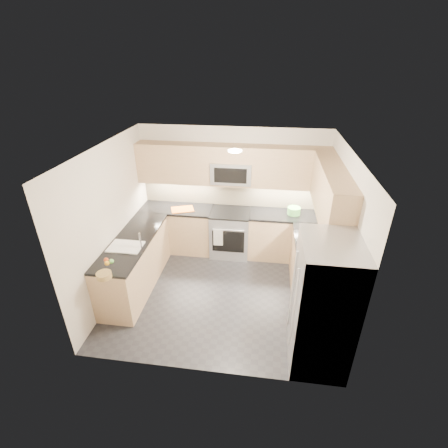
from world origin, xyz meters
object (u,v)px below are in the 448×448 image
gas_range (230,233)px  utensil_bowl (294,211)px  refrigerator (323,305)px  cutting_board (182,209)px  microwave (232,172)px  fruit_basket (104,275)px

gas_range → utensil_bowl: size_ratio=3.72×
refrigerator → cutting_board: (-2.40, 2.38, 0.05)m
microwave → cutting_board: size_ratio=1.78×
utensil_bowl → microwave: bearing=176.4°
microwave → cutting_board: (-0.95, -0.17, -0.75)m
microwave → refrigerator: (1.45, -2.55, -0.80)m
gas_range → fruit_basket: fruit_basket is taller
refrigerator → cutting_board: refrigerator is taller
microwave → refrigerator: 3.04m
refrigerator → gas_range: bearing=120.9°
fruit_basket → cutting_board: bearing=76.9°
cutting_board → microwave: bearing=10.3°
fruit_basket → refrigerator: bearing=-2.1°
utensil_bowl → cutting_board: 2.17m
cutting_board → fruit_basket: size_ratio=2.05×
refrigerator → fruit_basket: refrigerator is taller
refrigerator → utensil_bowl: 2.49m
cutting_board → fruit_basket: (-0.53, -2.27, 0.03)m
fruit_basket → gas_range: bearing=57.5°
gas_range → fruit_basket: (-1.48, -2.32, 0.52)m
refrigerator → cutting_board: bearing=135.2°
microwave → refrigerator: size_ratio=0.42×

